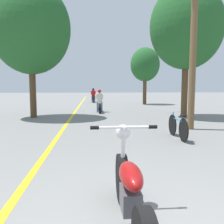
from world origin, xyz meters
TOP-DOWN VIEW (x-y plane):
  - lane_stripe_center at (-1.70, 12.50)m, footprint 0.14×48.00m
  - utility_pole at (3.08, 6.59)m, footprint 1.10×0.24m
  - roadside_tree_right_near at (4.17, 10.05)m, footprint 3.71×3.34m
  - roadside_tree_right_far at (4.05, 19.00)m, footprint 2.59×2.33m
  - roadside_tree_left at (-3.64, 10.53)m, footprint 3.96×3.56m
  - motorcycle_foreground at (-0.18, 0.54)m, footprint 0.87×2.15m
  - motorcycle_rider_lead at (-0.16, 12.79)m, footprint 0.50×2.02m
  - motorcycle_rider_far at (-0.52, 22.20)m, footprint 0.50×1.97m
  - bicycle_parked at (2.03, 5.09)m, footprint 0.44×1.64m

SIDE VIEW (x-z plane):
  - lane_stripe_center at x=-1.70m, z-range 0.00..0.01m
  - bicycle_parked at x=2.03m, z-range -0.03..0.77m
  - motorcycle_foreground at x=-0.18m, z-range -0.10..1.00m
  - motorcycle_rider_lead at x=-0.16m, z-range -0.18..1.24m
  - motorcycle_rider_far at x=-0.52m, z-range -0.17..1.25m
  - utility_pole at x=3.08m, z-range 0.09..6.30m
  - roadside_tree_right_far at x=4.05m, z-range 0.99..6.01m
  - roadside_tree_left at x=-3.64m, z-range 1.09..7.84m
  - roadside_tree_right_near at x=4.17m, z-range 1.21..7.94m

